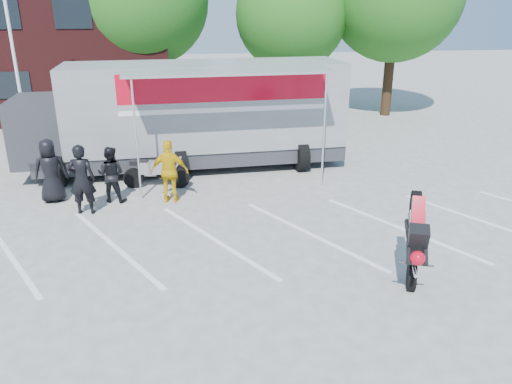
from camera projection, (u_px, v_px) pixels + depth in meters
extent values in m
plane|color=#A8A8A3|center=(209.00, 260.00, 11.30)|extent=(100.00, 100.00, 0.00)
cube|color=white|center=(206.00, 240.00, 12.22)|extent=(18.09, 13.33, 0.01)
cylinder|color=white|center=(12.00, 46.00, 18.27)|extent=(0.12, 0.12, 8.00)
cylinder|color=#382314|center=(151.00, 84.00, 25.27)|extent=(0.50, 0.50, 3.24)
sphere|color=#1D5415|center=(144.00, 1.00, 23.87)|extent=(6.12, 6.12, 6.12)
cylinder|color=#382314|center=(290.00, 88.00, 25.34)|extent=(0.50, 0.50, 2.88)
sphere|color=#1D5415|center=(292.00, 14.00, 24.10)|extent=(5.44, 5.44, 5.44)
cylinder|color=#382314|center=(388.00, 82.00, 25.46)|extent=(0.50, 0.50, 3.42)
imported|color=black|center=(50.00, 171.00, 14.33)|extent=(1.03, 0.79, 1.86)
imported|color=black|center=(82.00, 180.00, 13.48)|extent=(0.74, 0.51, 1.96)
imported|color=black|center=(111.00, 174.00, 14.37)|extent=(0.93, 0.80, 1.65)
imported|color=#E8B70C|center=(170.00, 172.00, 14.30)|extent=(1.15, 0.64, 1.85)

